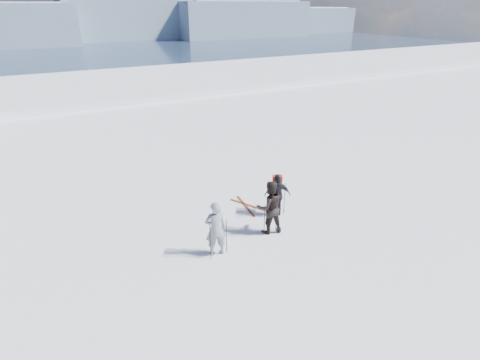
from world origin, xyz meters
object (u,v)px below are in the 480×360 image
object	(u,v)px
skier_dark	(269,207)
skier_pack	(277,195)
skier_grey	(216,229)
skis_loose	(247,206)

from	to	relation	value
skier_dark	skier_pack	size ratio (longest dim) A/B	1.16
skier_grey	skis_loose	world-z (taller)	skier_grey
skier_pack	skier_dark	bearing A→B (deg)	71.47
skier_grey	skier_pack	bearing A→B (deg)	-149.08
skier_dark	skis_loose	bearing A→B (deg)	-84.41
skier_dark	skis_loose	size ratio (longest dim) A/B	1.10
skier_pack	skier_grey	bearing A→B (deg)	48.66
skier_grey	skier_pack	xyz separation A→B (m)	(2.95, 1.11, -0.10)
skier_grey	skis_loose	bearing A→B (deg)	-126.59
skier_grey	skier_pack	size ratio (longest dim) A/B	1.12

